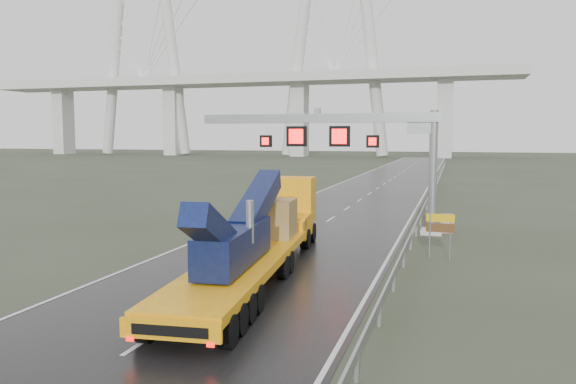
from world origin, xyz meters
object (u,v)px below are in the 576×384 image
(sign_gantry, at_px, (351,138))
(exit_sign_pair, at_px, (440,227))
(heavy_haul_truck, at_px, (265,230))
(striped_barrier, at_px, (447,223))

(sign_gantry, distance_m, exit_sign_pair, 9.78)
(heavy_haul_truck, height_order, striped_barrier, heavy_haul_truck)
(heavy_haul_truck, bearing_deg, exit_sign_pair, 21.08)
(sign_gantry, bearing_deg, striped_barrier, 6.98)
(heavy_haul_truck, bearing_deg, striped_barrier, 50.98)
(heavy_haul_truck, relative_size, exit_sign_pair, 8.27)
(exit_sign_pair, distance_m, striped_barrier, 7.77)
(sign_gantry, height_order, heavy_haul_truck, sign_gantry)
(exit_sign_pair, relative_size, striped_barrier, 1.94)
(striped_barrier, bearing_deg, sign_gantry, 166.32)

